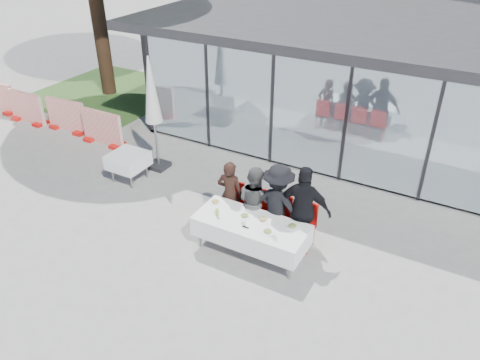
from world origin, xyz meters
name	(u,v)px	position (x,y,z in m)	size (l,w,h in m)	color
ground	(223,258)	(0.00, 0.00, 0.00)	(90.00, 90.00, 0.00)	gray
pavilion	(426,61)	(2.00, 8.16, 2.15)	(14.80, 8.80, 3.44)	gray
dining_table	(251,230)	(0.39, 0.45, 0.54)	(2.26, 0.96, 0.75)	white
diner_a	(230,194)	(-0.45, 1.07, 0.78)	(0.57, 0.57, 1.55)	black
diner_chair_a	(233,201)	(-0.45, 1.20, 0.54)	(0.44, 0.44, 0.97)	red
diner_b	(255,201)	(0.14, 1.07, 0.79)	(0.77, 0.77, 1.58)	#525252
diner_chair_b	(257,208)	(0.14, 1.20, 0.54)	(0.44, 0.44, 0.97)	red
diner_c	(278,204)	(0.66, 1.07, 0.88)	(1.14, 1.14, 1.76)	black
diner_chair_c	(280,215)	(0.66, 1.20, 0.54)	(0.44, 0.44, 0.97)	red
diner_d	(304,210)	(1.22, 1.07, 0.94)	(1.10, 1.10, 1.87)	black
diner_chair_d	(305,223)	(1.22, 1.20, 0.54)	(0.44, 0.44, 0.97)	red
plate_a	(215,202)	(-0.57, 0.67, 0.78)	(0.26, 0.26, 0.07)	white
plate_b	(245,216)	(0.20, 0.53, 0.78)	(0.26, 0.26, 0.07)	white
plate_c	(263,220)	(0.57, 0.59, 0.78)	(0.26, 0.26, 0.07)	white
plate_d	(293,226)	(1.17, 0.67, 0.78)	(0.26, 0.26, 0.07)	white
plate_extra	(268,232)	(0.82, 0.28, 0.78)	(0.26, 0.26, 0.07)	white
juice_bottle	(217,213)	(-0.29, 0.29, 0.83)	(0.06, 0.06, 0.16)	#84AA47
drinking_glasses	(259,230)	(0.68, 0.22, 0.80)	(0.78, 0.17, 0.10)	silver
folded_eyeglasses	(246,227)	(0.38, 0.23, 0.76)	(0.14, 0.03, 0.01)	black
spare_table_left	(128,161)	(-3.64, 1.48, 0.55)	(0.86, 0.86, 0.74)	white
market_umbrella	(152,97)	(-3.41, 2.35, 1.97)	(0.50, 0.50, 3.00)	black
construction_barriers	(12,104)	(-9.69, 2.81, 0.44)	(9.40, 0.60, 1.00)	red
grass_patch	(110,92)	(-8.50, 6.00, 0.01)	(5.00, 5.00, 0.02)	#385926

